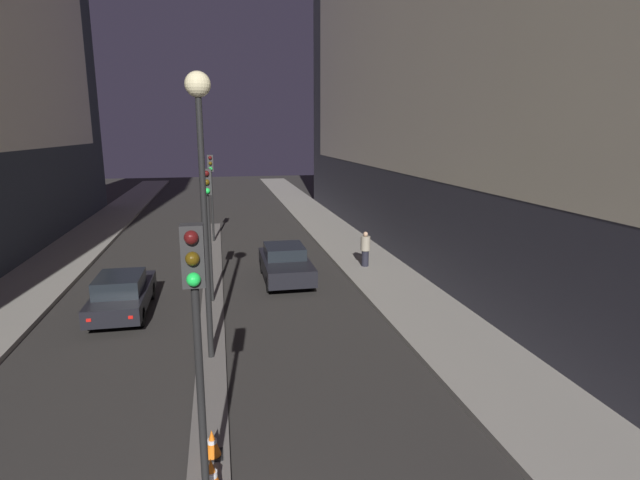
{
  "coord_description": "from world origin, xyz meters",
  "views": [
    {
      "loc": [
        0.4,
        -4.51,
        6.2
      ],
      "look_at": [
        5.58,
        20.97,
        0.5
      ],
      "focal_mm": 28.0,
      "sensor_mm": 36.0,
      "label": 1
    }
  ],
  "objects_px": {
    "traffic_light_near": "(196,312)",
    "traffic_cone_near": "(211,477)",
    "car_right_lane": "(285,263)",
    "pedestrian_on_right_sidewalk": "(365,248)",
    "traffic_light_mid": "(208,206)",
    "traffic_cone_far": "(212,443)",
    "street_lamp": "(201,147)",
    "traffic_light_far": "(211,179)",
    "car_left_lane": "(122,294)"
  },
  "relations": [
    {
      "from": "street_lamp",
      "to": "car_right_lane",
      "type": "relative_size",
      "value": 1.7
    },
    {
      "from": "traffic_light_mid",
      "to": "traffic_light_far",
      "type": "height_order",
      "value": "same"
    },
    {
      "from": "traffic_cone_near",
      "to": "pedestrian_on_right_sidewalk",
      "type": "xyz_separation_m",
      "value": [
        6.73,
        13.5,
        0.53
      ]
    },
    {
      "from": "traffic_light_near",
      "to": "traffic_light_mid",
      "type": "bearing_deg",
      "value": 90.0
    },
    {
      "from": "traffic_light_near",
      "to": "traffic_cone_near",
      "type": "distance_m",
      "value": 3.23
    },
    {
      "from": "traffic_light_mid",
      "to": "car_left_lane",
      "type": "xyz_separation_m",
      "value": [
        -3.01,
        -0.4,
        -2.9
      ]
    },
    {
      "from": "street_lamp",
      "to": "traffic_cone_near",
      "type": "relative_size",
      "value": 11.0
    },
    {
      "from": "street_lamp",
      "to": "traffic_cone_far",
      "type": "bearing_deg",
      "value": -89.14
    },
    {
      "from": "traffic_cone_near",
      "to": "traffic_cone_far",
      "type": "bearing_deg",
      "value": 90.05
    },
    {
      "from": "traffic_light_near",
      "to": "street_lamp",
      "type": "height_order",
      "value": "street_lamp"
    },
    {
      "from": "traffic_light_mid",
      "to": "traffic_cone_near",
      "type": "bearing_deg",
      "value": -89.62
    },
    {
      "from": "street_lamp",
      "to": "car_right_lane",
      "type": "xyz_separation_m",
      "value": [
        3.01,
        7.1,
        -5.05
      ]
    },
    {
      "from": "traffic_cone_near",
      "to": "pedestrian_on_right_sidewalk",
      "type": "relative_size",
      "value": 0.43
    },
    {
      "from": "traffic_light_mid",
      "to": "pedestrian_on_right_sidewalk",
      "type": "bearing_deg",
      "value": 26.38
    },
    {
      "from": "traffic_cone_far",
      "to": "traffic_light_mid",
      "type": "bearing_deg",
      "value": 90.42
    },
    {
      "from": "car_left_lane",
      "to": "traffic_cone_far",
      "type": "bearing_deg",
      "value": -70.47
    },
    {
      "from": "traffic_light_near",
      "to": "car_left_lane",
      "type": "bearing_deg",
      "value": 106.3
    },
    {
      "from": "traffic_light_far",
      "to": "traffic_cone_near",
      "type": "relative_size",
      "value": 7.03
    },
    {
      "from": "car_right_lane",
      "to": "pedestrian_on_right_sidewalk",
      "type": "relative_size",
      "value": 2.78
    },
    {
      "from": "pedestrian_on_right_sidewalk",
      "to": "traffic_light_mid",
      "type": "bearing_deg",
      "value": -153.62
    },
    {
      "from": "street_lamp",
      "to": "traffic_cone_far",
      "type": "distance_m",
      "value": 6.98
    },
    {
      "from": "traffic_light_mid",
      "to": "car_right_lane",
      "type": "distance_m",
      "value": 4.82
    },
    {
      "from": "traffic_light_near",
      "to": "car_right_lane",
      "type": "bearing_deg",
      "value": 77.07
    },
    {
      "from": "traffic_cone_near",
      "to": "car_right_lane",
      "type": "xyz_separation_m",
      "value": [
        2.95,
        12.54,
        0.29
      ]
    },
    {
      "from": "car_left_lane",
      "to": "pedestrian_on_right_sidewalk",
      "type": "relative_size",
      "value": 2.77
    },
    {
      "from": "traffic_light_far",
      "to": "traffic_cone_near",
      "type": "bearing_deg",
      "value": -89.81
    },
    {
      "from": "traffic_cone_far",
      "to": "car_right_lane",
      "type": "distance_m",
      "value": 11.88
    },
    {
      "from": "street_lamp",
      "to": "traffic_light_far",
      "type": "bearing_deg",
      "value": 90.0
    },
    {
      "from": "pedestrian_on_right_sidewalk",
      "to": "traffic_light_near",
      "type": "bearing_deg",
      "value": -115.76
    },
    {
      "from": "car_right_lane",
      "to": "car_left_lane",
      "type": "bearing_deg",
      "value": -154.92
    },
    {
      "from": "traffic_cone_near",
      "to": "street_lamp",
      "type": "bearing_deg",
      "value": 90.71
    },
    {
      "from": "pedestrian_on_right_sidewalk",
      "to": "car_right_lane",
      "type": "bearing_deg",
      "value": -165.84
    },
    {
      "from": "traffic_light_near",
      "to": "traffic_cone_far",
      "type": "distance_m",
      "value": 3.63
    },
    {
      "from": "street_lamp",
      "to": "car_right_lane",
      "type": "height_order",
      "value": "street_lamp"
    },
    {
      "from": "traffic_cone_near",
      "to": "car_right_lane",
      "type": "bearing_deg",
      "value": 76.79
    },
    {
      "from": "traffic_light_far",
      "to": "traffic_cone_near",
      "type": "height_order",
      "value": "traffic_light_far"
    },
    {
      "from": "street_lamp",
      "to": "car_left_lane",
      "type": "distance_m",
      "value": 7.29
    },
    {
      "from": "traffic_light_near",
      "to": "pedestrian_on_right_sidewalk",
      "type": "relative_size",
      "value": 3.01
    },
    {
      "from": "street_lamp",
      "to": "car_right_lane",
      "type": "distance_m",
      "value": 9.22
    },
    {
      "from": "traffic_light_far",
      "to": "car_left_lane",
      "type": "xyz_separation_m",
      "value": [
        -3.01,
        -10.76,
        -2.9
      ]
    },
    {
      "from": "traffic_light_near",
      "to": "traffic_cone_far",
      "type": "bearing_deg",
      "value": 87.66
    },
    {
      "from": "car_right_lane",
      "to": "pedestrian_on_right_sidewalk",
      "type": "distance_m",
      "value": 3.91
    },
    {
      "from": "traffic_light_near",
      "to": "traffic_cone_near",
      "type": "bearing_deg",
      "value": 83.38
    },
    {
      "from": "traffic_light_far",
      "to": "pedestrian_on_right_sidewalk",
      "type": "height_order",
      "value": "traffic_light_far"
    },
    {
      "from": "street_lamp",
      "to": "car_left_lane",
      "type": "height_order",
      "value": "street_lamp"
    },
    {
      "from": "traffic_light_near",
      "to": "pedestrian_on_right_sidewalk",
      "type": "height_order",
      "value": "traffic_light_near"
    },
    {
      "from": "traffic_light_mid",
      "to": "traffic_cone_far",
      "type": "xyz_separation_m",
      "value": [
        0.07,
        -9.09,
        -3.24
      ]
    },
    {
      "from": "street_lamp",
      "to": "pedestrian_on_right_sidewalk",
      "type": "bearing_deg",
      "value": 49.85
    },
    {
      "from": "traffic_light_mid",
      "to": "pedestrian_on_right_sidewalk",
      "type": "relative_size",
      "value": 3.01
    },
    {
      "from": "traffic_light_near",
      "to": "traffic_light_far",
      "type": "xyz_separation_m",
      "value": [
        0.0,
        21.07,
        0.0
      ]
    }
  ]
}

